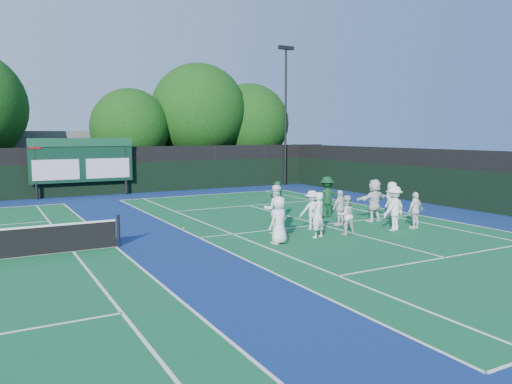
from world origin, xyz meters
TOP-DOWN VIEW (x-y plane):
  - ground at (0.00, 0.00)m, footprint 120.00×120.00m
  - court_apron at (-6.00, 1.00)m, footprint 34.00×32.00m
  - near_court at (0.00, 1.00)m, footprint 11.05×23.85m
  - back_fence at (-6.00, 16.00)m, footprint 34.00×0.08m
  - divider_fence_right at (9.00, 1.00)m, footprint 0.08×32.00m
  - scoreboard at (-7.01, 15.59)m, footprint 6.00×0.21m
  - clubhouse at (-2.00, 24.00)m, footprint 18.00×6.00m
  - light_pole_right at (7.50, 15.70)m, footprint 1.20×0.30m
  - tree_c at (-2.87, 19.58)m, footprint 5.51×5.51m
  - tree_d at (2.33, 19.58)m, footprint 7.12×7.12m
  - tree_e at (6.66, 19.58)m, footprint 6.23×6.23m
  - tennis_ball_0 at (-2.30, -0.15)m, footprint 0.07×0.07m
  - tennis_ball_2 at (2.99, -0.29)m, footprint 0.07×0.07m
  - tennis_ball_3 at (-5.35, 2.97)m, footprint 0.07×0.07m
  - tennis_ball_4 at (-1.34, 2.04)m, footprint 0.07×0.07m
  - tennis_ball_5 at (1.63, 1.56)m, footprint 0.07×0.07m
  - player_front_0 at (-3.42, -1.22)m, footprint 0.94×0.77m
  - player_front_1 at (-1.65, -1.04)m, footprint 0.70×0.55m
  - player_front_2 at (-0.36, -1.07)m, footprint 0.82×0.70m
  - player_front_3 at (1.78, -1.37)m, footprint 1.25×0.87m
  - player_front_4 at (2.84, -1.48)m, footprint 0.91×0.49m
  - player_back_0 at (-2.59, 0.40)m, footprint 1.08×0.95m
  - player_back_1 at (-0.91, 0.36)m, footprint 1.12×0.79m
  - player_back_2 at (0.62, 0.50)m, footprint 0.93×0.52m
  - player_back_3 at (2.52, 0.57)m, footprint 1.76×0.67m
  - player_back_4 at (3.86, 0.88)m, footprint 0.94×0.77m
  - coach_left at (-1.13, 2.70)m, footprint 0.66×0.45m
  - coach_right at (1.38, 2.43)m, footprint 1.37×1.04m

SIDE VIEW (x-z plane):
  - ground at x=0.00m, z-range 0.00..0.00m
  - court_apron at x=-6.00m, z-range 0.00..0.01m
  - near_court at x=0.00m, z-range 0.01..0.01m
  - tennis_ball_0 at x=-2.30m, z-range 0.00..0.07m
  - tennis_ball_2 at x=2.99m, z-range 0.00..0.07m
  - tennis_ball_3 at x=-5.35m, z-range 0.00..0.07m
  - tennis_ball_4 at x=-1.34m, z-range 0.00..0.07m
  - tennis_ball_5 at x=1.63m, z-range 0.00..0.07m
  - player_front_4 at x=2.84m, z-range 0.00..1.48m
  - player_back_2 at x=0.62m, z-range 0.00..1.49m
  - player_front_2 at x=-0.36m, z-range 0.00..1.49m
  - player_back_1 at x=-0.91m, z-range 0.00..1.56m
  - player_back_4 at x=3.86m, z-range 0.00..1.65m
  - player_front_0 at x=-3.42m, z-range 0.00..1.67m
  - player_front_1 at x=-1.65m, z-range 0.00..1.69m
  - coach_left at x=-1.13m, z-range 0.00..1.76m
  - player_front_3 at x=1.78m, z-range 0.00..1.77m
  - player_back_3 at x=2.52m, z-range 0.00..1.85m
  - coach_right at x=1.38m, z-range 0.00..1.87m
  - player_back_0 at x=-2.59m, z-range 0.00..1.87m
  - back_fence at x=-6.00m, z-range -0.14..2.86m
  - divider_fence_right at x=9.00m, z-range -0.14..2.86m
  - clubhouse at x=-2.00m, z-range 0.00..4.00m
  - scoreboard at x=-7.01m, z-range 0.42..3.97m
  - tree_c at x=-2.87m, z-range 0.59..7.56m
  - tree_e at x=6.66m, z-range 0.60..8.35m
  - tree_d at x=2.33m, z-range 0.77..9.81m
  - light_pole_right at x=7.50m, z-range 1.24..11.36m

